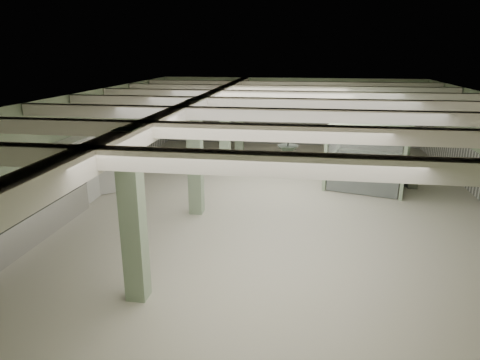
# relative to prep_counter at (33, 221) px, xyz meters

# --- Properties ---
(floor) EXTENTS (20.00, 20.00, 0.00)m
(floor) POSITION_rel_prep_counter_xyz_m (6.54, 3.48, -0.46)
(floor) COLOR beige
(floor) RESTS_ON ground
(ceiling) EXTENTS (14.00, 20.00, 0.02)m
(ceiling) POSITION_rel_prep_counter_xyz_m (6.54, 3.48, 3.14)
(ceiling) COLOR silver
(ceiling) RESTS_ON wall_back
(wall_back) EXTENTS (14.00, 0.02, 3.60)m
(wall_back) POSITION_rel_prep_counter_xyz_m (6.54, 13.48, 1.34)
(wall_back) COLOR #AEC09A
(wall_back) RESTS_ON floor
(wall_left) EXTENTS (0.02, 20.00, 3.60)m
(wall_left) POSITION_rel_prep_counter_xyz_m (-0.46, 3.48, 1.34)
(wall_left) COLOR #AEC09A
(wall_left) RESTS_ON floor
(wainscot_left) EXTENTS (0.05, 19.90, 1.50)m
(wainscot_left) POSITION_rel_prep_counter_xyz_m (-0.43, 3.48, 0.29)
(wainscot_left) COLOR white
(wainscot_left) RESTS_ON floor
(wainscot_back) EXTENTS (13.90, 0.05, 1.50)m
(wainscot_back) POSITION_rel_prep_counter_xyz_m (6.54, 13.46, 0.29)
(wainscot_back) COLOR white
(wainscot_back) RESTS_ON floor
(girder) EXTENTS (0.45, 19.90, 0.40)m
(girder) POSITION_rel_prep_counter_xyz_m (4.04, 3.48, 2.92)
(girder) COLOR white
(girder) RESTS_ON ceiling
(beam_a) EXTENTS (13.90, 0.35, 0.32)m
(beam_a) POSITION_rel_prep_counter_xyz_m (6.54, -4.02, 2.96)
(beam_a) COLOR white
(beam_a) RESTS_ON ceiling
(beam_b) EXTENTS (13.90, 0.35, 0.32)m
(beam_b) POSITION_rel_prep_counter_xyz_m (6.54, -1.52, 2.96)
(beam_b) COLOR white
(beam_b) RESTS_ON ceiling
(beam_c) EXTENTS (13.90, 0.35, 0.32)m
(beam_c) POSITION_rel_prep_counter_xyz_m (6.54, 0.98, 2.96)
(beam_c) COLOR white
(beam_c) RESTS_ON ceiling
(beam_d) EXTENTS (13.90, 0.35, 0.32)m
(beam_d) POSITION_rel_prep_counter_xyz_m (6.54, 3.48, 2.96)
(beam_d) COLOR white
(beam_d) RESTS_ON ceiling
(beam_e) EXTENTS (13.90, 0.35, 0.32)m
(beam_e) POSITION_rel_prep_counter_xyz_m (6.54, 5.98, 2.96)
(beam_e) COLOR white
(beam_e) RESTS_ON ceiling
(beam_f) EXTENTS (13.90, 0.35, 0.32)m
(beam_f) POSITION_rel_prep_counter_xyz_m (6.54, 8.48, 2.96)
(beam_f) COLOR white
(beam_f) RESTS_ON ceiling
(beam_g) EXTENTS (13.90, 0.35, 0.32)m
(beam_g) POSITION_rel_prep_counter_xyz_m (6.54, 10.98, 2.96)
(beam_g) COLOR white
(beam_g) RESTS_ON ceiling
(column_a) EXTENTS (0.42, 0.42, 3.60)m
(column_a) POSITION_rel_prep_counter_xyz_m (4.04, -2.52, 1.34)
(column_a) COLOR #8DA484
(column_a) RESTS_ON floor
(column_b) EXTENTS (0.42, 0.42, 3.60)m
(column_b) POSITION_rel_prep_counter_xyz_m (4.04, 2.48, 1.34)
(column_b) COLOR #8DA484
(column_b) RESTS_ON floor
(column_c) EXTENTS (0.42, 0.42, 3.60)m
(column_c) POSITION_rel_prep_counter_xyz_m (4.04, 7.48, 1.34)
(column_c) COLOR #8DA484
(column_c) RESTS_ON floor
(column_d) EXTENTS (0.42, 0.42, 3.60)m
(column_d) POSITION_rel_prep_counter_xyz_m (4.04, 11.48, 1.34)
(column_d) COLOR #8DA484
(column_d) RESTS_ON floor
(pendant_front) EXTENTS (0.44, 0.44, 0.22)m
(pendant_front) POSITION_rel_prep_counter_xyz_m (7.04, -1.52, 2.59)
(pendant_front) COLOR #2B392D
(pendant_front) RESTS_ON ceiling
(pendant_mid) EXTENTS (0.44, 0.44, 0.22)m
(pendant_mid) POSITION_rel_prep_counter_xyz_m (7.04, 3.98, 2.59)
(pendant_mid) COLOR #2B392D
(pendant_mid) RESTS_ON ceiling
(pendant_back) EXTENTS (0.44, 0.44, 0.22)m
(pendant_back) POSITION_rel_prep_counter_xyz_m (7.04, 8.98, 2.59)
(pendant_back) COLOR #2B392D
(pendant_back) RESTS_ON ceiling
(prep_counter) EXTENTS (0.83, 4.72, 0.91)m
(prep_counter) POSITION_rel_prep_counter_xyz_m (0.00, 0.00, 0.00)
(prep_counter) COLOR silver
(prep_counter) RESTS_ON floor
(pitcher_near) EXTENTS (0.18, 0.20, 0.25)m
(pitcher_near) POSITION_rel_prep_counter_xyz_m (-0.02, 0.90, 0.56)
(pitcher_near) COLOR silver
(pitcher_near) RESTS_ON prep_counter
(pitcher_far) EXTENTS (0.28, 0.30, 0.30)m
(pitcher_far) POSITION_rel_prep_counter_xyz_m (0.17, -1.36, 0.59)
(pitcher_far) COLOR silver
(pitcher_far) RESTS_ON prep_counter
(veg_colander) EXTENTS (0.49, 0.49, 0.21)m
(veg_colander) POSITION_rel_prep_counter_xyz_m (0.11, 0.54, 0.54)
(veg_colander) COLOR #3D3E42
(veg_colander) RESTS_ON prep_counter
(orange_bowl) EXTENTS (0.28, 0.28, 0.08)m
(orange_bowl) POSITION_rel_prep_counter_xyz_m (0.06, 1.01, 0.48)
(orange_bowl) COLOR #B2B2B7
(orange_bowl) RESTS_ON prep_counter
(walkin_cooler) EXTENTS (1.14, 2.46, 2.26)m
(walkin_cooler) POSITION_rel_prep_counter_xyz_m (-0.08, 3.14, 0.67)
(walkin_cooler) COLOR silver
(walkin_cooler) RESTS_ON floor
(guard_booth) EXTENTS (3.51, 3.19, 2.39)m
(guard_booth) POSITION_rel_prep_counter_xyz_m (9.76, 6.13, 1.18)
(guard_booth) COLOR #A3BF99
(guard_booth) RESTS_ON floor
(filing_cabinet) EXTENTS (0.37, 0.53, 1.13)m
(filing_cabinet) POSITION_rel_prep_counter_xyz_m (11.49, 6.33, 0.10)
(filing_cabinet) COLOR #555A4B
(filing_cabinet) RESTS_ON floor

